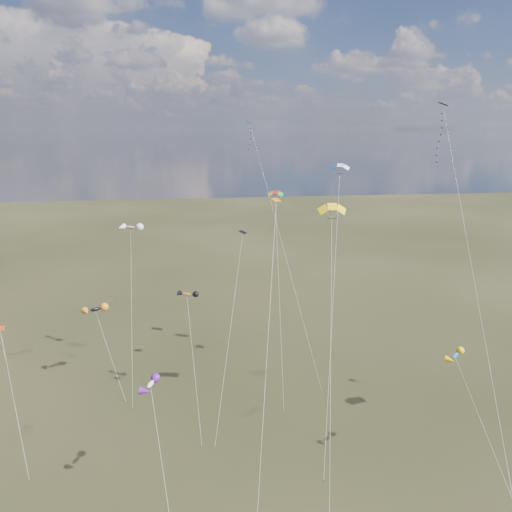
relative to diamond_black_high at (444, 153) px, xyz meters
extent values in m
plane|color=black|center=(-19.91, -11.40, -31.75)|extent=(400.00, 400.00, 0.00)
cube|color=black|center=(0.30, 1.84, 5.24)|extent=(1.27, 1.31, 0.41)
cylinder|color=silver|center=(-2.07, -12.53, -13.26)|extent=(4.77, 28.76, 37.01)
cube|color=navy|center=(-18.12, 27.21, 3.58)|extent=(0.96, 0.95, 0.34)
cylinder|color=silver|center=(-14.61, 16.01, -14.09)|extent=(7.04, 22.44, 35.35)
cube|color=#332316|center=(-11.10, 4.80, -31.69)|extent=(0.10, 0.10, 0.12)
cube|color=black|center=(-21.19, 9.80, -10.36)|extent=(1.22, 1.25, 0.36)
cylinder|color=silver|center=(-23.63, 2.71, -21.06)|extent=(4.90, 14.19, 21.41)
cube|color=#332316|center=(-26.07, -4.37, -31.69)|extent=(0.10, 0.10, 0.12)
cube|color=red|center=(-49.11, 1.87, -18.67)|extent=(1.08, 1.06, 0.27)
cylinder|color=silver|center=(-46.96, -2.55, -25.21)|extent=(4.32, 8.87, 13.10)
cube|color=#332316|center=(-44.82, -6.97, -31.69)|extent=(0.10, 0.10, 0.12)
cube|color=orange|center=(-18.88, -1.47, -4.51)|extent=(1.09, 1.07, 0.30)
cylinder|color=silver|center=(-21.46, -11.51, -18.13)|extent=(5.18, 20.09, 27.25)
cylinder|color=silver|center=(-15.49, -11.73, -18.60)|extent=(5.69, 21.64, 26.32)
cylinder|color=silver|center=(-11.87, -0.27, -16.86)|extent=(7.08, 21.19, 29.81)
cube|color=#332316|center=(-15.40, -10.86, -31.69)|extent=(0.10, 0.10, 0.12)
cylinder|color=silver|center=(-16.49, 8.42, -18.91)|extent=(1.25, 14.63, 25.70)
cube|color=#332316|center=(-17.10, 1.11, -31.69)|extent=(0.10, 0.10, 0.12)
ellipsoid|color=black|center=(-41.07, 11.74, -20.82)|extent=(2.94, 2.30, 1.14)
cylinder|color=silver|center=(-39.07, 8.84, -26.29)|extent=(4.04, 5.83, 10.95)
cube|color=#332316|center=(-37.06, 5.94, -31.69)|extent=(0.10, 0.10, 0.12)
ellipsoid|color=orange|center=(-28.67, 6.44, -17.35)|extent=(2.82, 1.99, 0.98)
cylinder|color=silver|center=(-28.07, 1.22, -24.55)|extent=(1.23, 10.45, 14.42)
cube|color=#332316|center=(-27.47, -3.99, -31.69)|extent=(0.10, 0.10, 0.12)
ellipsoid|color=white|center=(-31.83, -10.53, -19.55)|extent=(1.60, 2.46, 0.86)
cylinder|color=silver|center=(-30.88, -14.08, -25.65)|extent=(1.93, 7.14, 12.22)
ellipsoid|color=red|center=(-36.30, 16.38, -10.69)|extent=(3.66, 2.83, 1.28)
cylinder|color=silver|center=(-36.18, 10.44, -21.22)|extent=(0.26, 11.89, 21.07)
cube|color=#332316|center=(-36.06, 4.51, -31.69)|extent=(0.10, 0.10, 0.12)
ellipsoid|color=#0F5FB3|center=(-3.11, -11.38, -18.31)|extent=(2.51, 2.19, 0.89)
cylinder|color=silver|center=(-1.34, -15.55, -25.03)|extent=(3.57, 8.37, 13.46)
camera|label=1|loc=(-27.36, -47.85, 2.52)|focal=32.00mm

